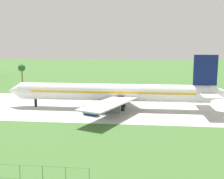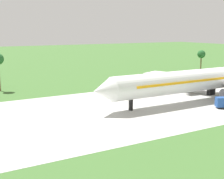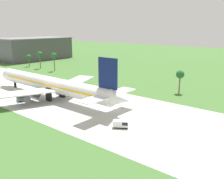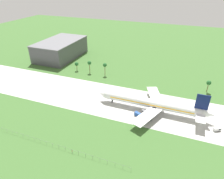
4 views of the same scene
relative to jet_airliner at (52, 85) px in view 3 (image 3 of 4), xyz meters
name	(u,v)px [view 3 (image 3 of 4)]	position (x,y,z in m)	size (l,w,h in m)	color
ground_plane	(10,83)	(-39.78, 2.74, -5.65)	(600.00, 600.00, 0.00)	#3D662D
taxiway_strip	(10,83)	(-39.78, 2.74, -5.64)	(320.00, 44.00, 0.02)	#B2B2AD
jet_airliner	(52,85)	(0.00, 0.00, 0.00)	(77.87, 52.30, 18.78)	white
baggage_tug	(121,124)	(40.09, -6.49, -4.47)	(4.82, 4.10, 2.17)	black
catering_van	(21,97)	(-7.13, -10.04, -4.16)	(5.63, 4.17, 2.78)	black
terminal_building	(33,48)	(-117.73, 68.51, 3.86)	(36.72, 61.20, 18.98)	#47474C
palm_tree_row	(65,59)	(-41.64, 41.02, 2.96)	(121.03, 3.60, 11.99)	brown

